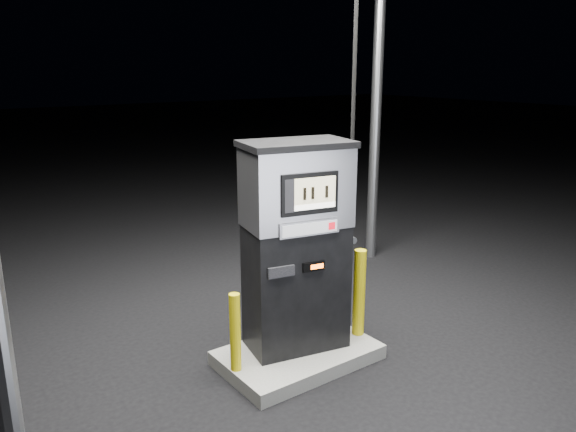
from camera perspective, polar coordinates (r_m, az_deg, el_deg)
ground at (r=6.11m, az=1.03°, el=-14.54°), size 80.00×80.00×0.00m
pump_island at (r=6.08m, az=1.03°, el=-13.92°), size 1.60×1.00×0.15m
fuel_dispenser at (r=5.70m, az=0.87°, el=-2.91°), size 1.25×0.85×4.49m
bollard_left at (r=5.51m, az=-5.39°, el=-11.68°), size 0.12×0.12×0.79m
bollard_right at (r=6.19m, az=7.24°, el=-7.73°), size 0.13×0.13×0.97m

